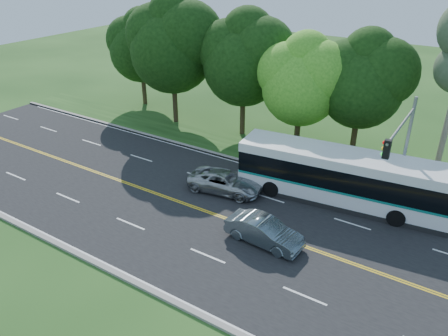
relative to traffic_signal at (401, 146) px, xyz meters
The scene contains 12 objects.
ground 9.65m from the traffic_signal, 140.23° to the right, with size 120.00×120.00×0.00m, color #1F4416.
road 9.65m from the traffic_signal, 140.23° to the right, with size 60.00×14.00×0.02m, color black.
curb_north 8.15m from the traffic_signal, 164.96° to the left, with size 60.00×0.30×0.15m, color gray.
curb_south 14.86m from the traffic_signal, 117.35° to the right, with size 60.00×0.30×0.15m, color gray.
grass_verge 8.74m from the traffic_signal, 151.03° to the left, with size 60.00×4.00×0.10m, color #1F4416.
lane_markings 9.71m from the traffic_signal, 140.63° to the right, with size 57.60×13.82×0.00m.
tree_row 13.61m from the traffic_signal, 150.00° to the left, with size 44.70×9.10×13.84m.
bougainvillea_hedge 4.86m from the traffic_signal, 75.94° to the left, with size 9.50×2.25×1.50m.
traffic_signal is the anchor object (origin of this frame).
transit_bus 4.32m from the traffic_signal, behind, with size 13.06×4.22×3.36m.
sedan 8.97m from the traffic_signal, 128.90° to the right, with size 1.53×4.38×1.44m, color slate.
suv 10.95m from the traffic_signal, 165.01° to the right, with size 2.29×4.96×1.38m, color #AEB1B3.
Camera 1 is at (10.11, -18.49, 14.62)m, focal length 35.00 mm.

